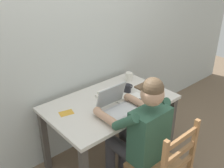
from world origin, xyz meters
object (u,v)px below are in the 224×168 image
Objects in this scene: coffee_mug_dark at (128,88)px; computer_mouse at (141,101)px; book_stack_main at (106,94)px; landscape_photo_print at (66,113)px; coffee_mug_white at (129,76)px; desk at (110,110)px; seated_person at (140,132)px; laptop at (117,105)px.

computer_mouse is at bearing -102.43° from coffee_mug_dark.
book_stack_main is 0.48m from landscape_photo_print.
coffee_mug_dark is 0.60× the size of book_stack_main.
book_stack_main is at bearing -165.71° from coffee_mug_white.
desk is 11.13× the size of coffee_mug_white.
computer_mouse is at bearing -120.76° from coffee_mug_white.
seated_person is at bearing -128.04° from coffee_mug_white.
seated_person is 10.84× the size of coffee_mug_white.
coffee_mug_white is at bearing 35.99° from laptop.
desk is 6.75× the size of book_stack_main.
book_stack_main reaches higher than computer_mouse.
book_stack_main is at bearing 14.05° from landscape_photo_print.
seated_person reaches higher than laptop.
computer_mouse is 0.87× the size of coffee_mug_white.
seated_person is 0.62m from coffee_mug_dark.
landscape_photo_print is (-0.48, 0.00, -0.03)m from book_stack_main.
landscape_photo_print is at bearing 166.45° from desk.
landscape_photo_print is (-0.38, 0.58, 0.07)m from seated_person.
landscape_photo_print is (-0.45, 0.11, 0.10)m from desk.
landscape_photo_print is at bearing 179.98° from book_stack_main.
desk is at bearing -105.83° from book_stack_main.
book_stack_main is at bearing 119.79° from computer_mouse.
computer_mouse is at bearing -45.25° from desk.
landscape_photo_print is (-0.66, 0.33, -0.02)m from computer_mouse.
laptop is 0.28m from computer_mouse.
seated_person reaches higher than landscape_photo_print.
coffee_mug_dark is (0.05, 0.25, 0.03)m from computer_mouse.
landscape_photo_print is (-0.92, -0.11, -0.05)m from coffee_mug_white.
computer_mouse is at bearing -12.15° from landscape_photo_print.
desk is at bearing 0.53° from landscape_photo_print.
laptop is 2.88× the size of coffee_mug_white.
computer_mouse reaches higher than landscape_photo_print.
laptop is at bearing 169.41° from computer_mouse.
coffee_mug_white is at bearing 14.29° from book_stack_main.
desk is 0.48m from seated_person.
landscape_photo_print is at bearing 153.78° from computer_mouse.
computer_mouse is 0.51m from coffee_mug_white.
computer_mouse is at bearing 42.10° from seated_person.
desk is at bearing -173.67° from coffee_mug_dark.
laptop is at bearing -21.22° from landscape_photo_print.
coffee_mug_white is 0.46m from book_stack_main.
coffee_mug_white reaches higher than computer_mouse.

